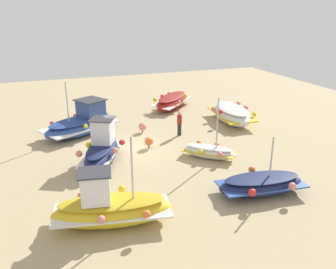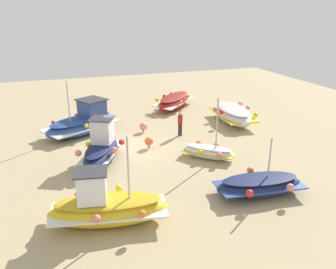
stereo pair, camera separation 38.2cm
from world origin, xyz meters
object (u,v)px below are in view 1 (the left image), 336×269
Objects in this scene: fishing_boat_3 at (261,184)px; fishing_boat_4 at (209,151)px; fishing_boat_6 at (172,101)px; fishing_boat_5 at (111,208)px; mooring_buoy_0 at (142,127)px; fishing_boat_1 at (102,150)px; fishing_boat_0 at (231,114)px; fishing_boat_2 at (82,123)px; mooring_buoy_1 at (149,141)px; person_walking at (179,122)px.

fishing_boat_3 is 4.49m from fishing_boat_4.
fishing_boat_4 is 0.75× the size of fishing_boat_6.
fishing_boat_5 is 7.24× the size of mooring_buoy_0.
fishing_boat_1 is 5.94m from fishing_boat_4.
fishing_boat_6 is at bearing -12.13° from fishing_boat_1.
fishing_boat_0 is at bearing -89.77° from mooring_buoy_0.
fishing_boat_2 reaches higher than fishing_boat_3.
fishing_boat_3 is 15.13m from fishing_boat_6.
mooring_buoy_1 is (-2.90, 0.43, 0.03)m from mooring_buoy_0.
fishing_boat_6 is at bearing -38.59° from mooring_buoy_0.
fishing_boat_4 is 2.18× the size of person_walking.
fishing_boat_2 is 3.46× the size of person_walking.
fishing_boat_0 is 3.08× the size of person_walking.
person_walking is (2.73, -5.60, 0.15)m from fishing_boat_1.
fishing_boat_1 is 1.23× the size of fishing_boat_4.
fishing_boat_5 is at bearing 157.46° from mooring_buoy_0.
mooring_buoy_0 is at bearing 41.52° from person_walking.
fishing_boat_2 is at bearing -53.24° from fishing_boat_3.
mooring_buoy_0 is at bearing -8.48° from mooring_buoy_1.
fishing_boat_2 reaches higher than fishing_boat_1.
fishing_boat_0 is 1.15× the size of fishing_boat_1.
fishing_boat_5 is at bearing -163.67° from fishing_boat_6.
fishing_boat_0 is 14.91m from fishing_boat_5.
fishing_boat_5 reaches higher than fishing_boat_4.
fishing_boat_5 is at bearing 6.46° from fishing_boat_3.
fishing_boat_0 is at bearing -68.11° from mooring_buoy_1.
fishing_boat_2 reaches higher than fishing_boat_6.
fishing_boat_5 reaches higher than mooring_buoy_0.
fishing_boat_4 is at bearing -157.00° from mooring_buoy_0.
mooring_buoy_0 is (-5.13, 4.09, -0.17)m from fishing_boat_6.
fishing_boat_6 is (10.60, -1.77, 0.19)m from fishing_boat_4.
fishing_boat_1 is 0.89× the size of fishing_boat_5.
fishing_boat_3 reaches higher than fishing_boat_0.
fishing_boat_4 is at bearing -32.95° from fishing_boat_0.
fishing_boat_0 reaches higher than mooring_buoy_1.
fishing_boat_6 is at bearing -57.13° from fishing_boat_4.
mooring_buoy_1 is (-8.03, 4.52, -0.14)m from fishing_boat_6.
person_walking is at bearing -52.98° from fishing_boat_2.
fishing_boat_5 is (-10.05, 11.02, 0.10)m from fishing_boat_0.
mooring_buoy_1 is at bearing -79.46° from fishing_boat_2.
person_walking reaches higher than mooring_buoy_0.
person_walking is at bearing -115.81° from fishing_boat_5.
person_walking is at bearing -37.02° from fishing_boat_1.
fishing_boat_3 is 0.85× the size of fishing_boat_5.
fishing_boat_5 is (-5.88, 0.70, -0.07)m from fishing_boat_1.
fishing_boat_3 is at bearing -15.73° from fishing_boat_0.
person_walking reaches higher than fishing_boat_6.
fishing_boat_6 is (15.07, -1.31, 0.12)m from fishing_boat_3.
fishing_boat_3 is at bearing -88.93° from fishing_boat_2.
person_walking is (-1.45, 4.71, 0.32)m from fishing_boat_0.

